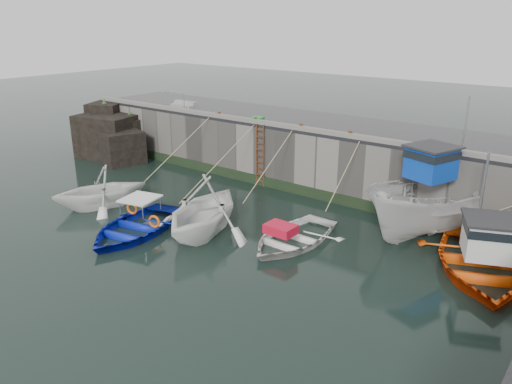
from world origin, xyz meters
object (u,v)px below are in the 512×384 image
Objects in this scene: boat_near_white at (102,206)px; bollard_c at (301,127)px; bollard_a at (219,115)px; ladder at (260,156)px; boat_near_blue at (135,233)px; fish_crate at (258,120)px; bollard_d at (350,134)px; boat_far_white at (435,206)px; bollard_b at (256,120)px; bollard_e at (421,145)px; boat_near_blacktrim at (204,232)px; boat_far_orange at (480,260)px; boat_near_navy at (292,242)px.

bollard_c is (6.13, 7.17, 3.30)m from boat_near_white.
bollard_a reaches higher than boat_near_white.
ladder is 8.04m from boat_near_white.
boat_near_blue is 9.00m from fish_crate.
bollard_d is (2.60, 0.00, 0.00)m from bollard_c.
bollard_c is 2.60m from bollard_d.
boat_near_blue is 12.07m from boat_far_white.
bollard_e is at bearing 0.00° from bollard_b.
boat_near_blacktrim is 7.29m from bollard_c.
boat_far_orange is at bearing -24.84° from bollard_d.
fish_crate is (-12.04, 3.28, 2.91)m from boat_far_orange.
ladder is 0.45× the size of boat_far_orange.
boat_near_blue is at bearing -122.18° from bollard_d.
boat_near_white is at bearing 171.74° from boat_far_orange.
boat_near_blue is 2.79m from boat_near_blacktrim.
boat_far_white reaches higher than bollard_b.
boat_far_orange is at bearing -41.45° from bollard_e.
ladder is 11.43× the size of bollard_d.
bollard_c is at bearing 180.00° from bollard_d.
boat_far_white reaches higher than boat_near_white.
boat_near_blacktrim is at bearing -77.30° from fish_crate.
boat_near_blue is 17.58× the size of bollard_a.
ladder is 11.43× the size of bollard_e.
boat_near_white is 5.81m from boat_near_blacktrim.
bollard_a is 2.50m from bollard_b.
ladder is 11.43× the size of bollard_c.
boat_near_white reaches higher than boat_near_navy.
boat_near_white is 0.55× the size of boat_far_white.
boat_near_white is 14.99× the size of bollard_c.
boat_near_navy is 16.30× the size of bollard_b.
fish_crate is 8.52m from bollard_e.
bollard_d is at bearing 94.73° from boat_near_navy.
boat_near_blacktrim is at bearing 29.89° from boat_near_white.
boat_far_orange is 12.75m from bollard_b.
fish_crate is (-2.36, 6.65, 3.30)m from boat_near_blacktrim.
boat_far_white reaches higher than boat_near_blue.
boat_far_white is 4.91m from bollard_d.
boat_far_orange is at bearing -12.09° from bollard_a.
boat_far_white is at bearing 49.01° from boat_near_white.
boat_near_blacktrim is at bearing -73.38° from ladder.
bollard_b reaches higher than boat_near_blacktrim.
boat_near_blacktrim is at bearing -93.21° from bollard_c.
boat_far_orange is at bearing -14.51° from bollard_b.
boat_far_orange is (15.46, 4.06, 0.39)m from boat_near_white.
bollard_b is at bearing 138.71° from boat_near_navy.
boat_near_blacktrim is at bearing -53.29° from bollard_a.
bollard_b reaches higher than boat_near_blue.
boat_near_blacktrim is (5.77, 0.68, 0.00)m from boat_near_white.
boat_far_white is 27.07× the size of bollard_e.
boat_near_white is 14.99× the size of bollard_d.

